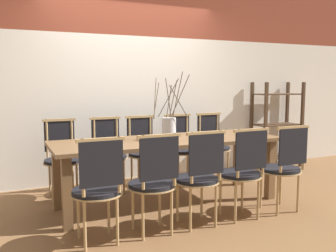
# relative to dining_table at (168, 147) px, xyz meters

# --- Properties ---
(ground_plane) EXTENTS (16.00, 16.00, 0.00)m
(ground_plane) POSITION_rel_dining_table_xyz_m (0.00, 0.00, -0.65)
(ground_plane) COLOR brown
(wall_rear) EXTENTS (12.00, 0.06, 3.20)m
(wall_rear) POSITION_rel_dining_table_xyz_m (0.00, 1.30, 0.95)
(wall_rear) COLOR silver
(wall_rear) RESTS_ON ground_plane
(dining_table) EXTENTS (2.59, 0.88, 0.75)m
(dining_table) POSITION_rel_dining_table_xyz_m (0.00, 0.00, 0.00)
(dining_table) COLOR brown
(dining_table) RESTS_ON ground_plane
(chair_near_leftend) EXTENTS (0.45, 0.45, 0.95)m
(chair_near_leftend) POSITION_rel_dining_table_xyz_m (-0.99, -0.75, -0.14)
(chair_near_leftend) COLOR black
(chair_near_leftend) RESTS_ON ground_plane
(chair_near_left) EXTENTS (0.45, 0.45, 0.95)m
(chair_near_left) POSITION_rel_dining_table_xyz_m (-0.48, -0.75, -0.14)
(chair_near_left) COLOR black
(chair_near_left) RESTS_ON ground_plane
(chair_near_center) EXTENTS (0.45, 0.45, 0.95)m
(chair_near_center) POSITION_rel_dining_table_xyz_m (-0.01, -0.75, -0.14)
(chair_near_center) COLOR black
(chair_near_center) RESTS_ON ground_plane
(chair_near_right) EXTENTS (0.45, 0.45, 0.95)m
(chair_near_right) POSITION_rel_dining_table_xyz_m (0.49, -0.75, -0.14)
(chair_near_right) COLOR black
(chair_near_right) RESTS_ON ground_plane
(chair_near_rightend) EXTENTS (0.45, 0.45, 0.95)m
(chair_near_rightend) POSITION_rel_dining_table_xyz_m (1.01, -0.75, -0.14)
(chair_near_rightend) COLOR black
(chair_near_rightend) RESTS_ON ground_plane
(chair_far_leftend) EXTENTS (0.45, 0.45, 0.95)m
(chair_far_leftend) POSITION_rel_dining_table_xyz_m (-1.07, 0.75, -0.14)
(chair_far_leftend) COLOR black
(chair_far_leftend) RESTS_ON ground_plane
(chair_far_left) EXTENTS (0.45, 0.45, 0.95)m
(chair_far_left) POSITION_rel_dining_table_xyz_m (-0.49, 0.75, -0.14)
(chair_far_left) COLOR black
(chair_far_left) RESTS_ON ground_plane
(chair_far_center) EXTENTS (0.45, 0.45, 0.95)m
(chair_far_center) POSITION_rel_dining_table_xyz_m (-0.02, 0.75, -0.14)
(chair_far_center) COLOR black
(chair_far_center) RESTS_ON ground_plane
(chair_far_right) EXTENTS (0.45, 0.45, 0.95)m
(chair_far_right) POSITION_rel_dining_table_xyz_m (0.54, 0.75, -0.14)
(chair_far_right) COLOR black
(chair_far_right) RESTS_ON ground_plane
(chair_far_rightend) EXTENTS (0.45, 0.45, 0.95)m
(chair_far_rightend) POSITION_rel_dining_table_xyz_m (1.05, 0.75, -0.14)
(chair_far_rightend) COLOR black
(chair_far_rightend) RESTS_ON ground_plane
(vase_centerpiece) EXTENTS (0.41, 0.41, 0.76)m
(vase_centerpiece) POSITION_rel_dining_table_xyz_m (-0.01, -0.05, 0.24)
(vase_centerpiece) COLOR silver
(vase_centerpiece) RESTS_ON dining_table
(book_stack) EXTENTS (0.27, 0.21, 0.01)m
(book_stack) POSITION_rel_dining_table_xyz_m (0.45, -0.02, 0.10)
(book_stack) COLOR #234C8C
(book_stack) RESTS_ON dining_table
(shelving_rack) EXTENTS (0.79, 0.40, 1.39)m
(shelving_rack) POSITION_rel_dining_table_xyz_m (2.42, 1.02, 0.04)
(shelving_rack) COLOR #422D1E
(shelving_rack) RESTS_ON ground_plane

